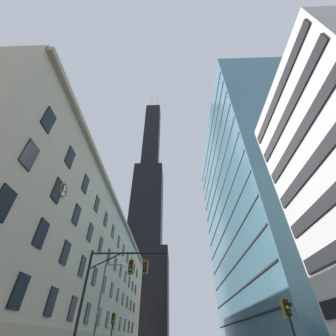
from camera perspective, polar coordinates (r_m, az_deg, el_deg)
station_building at (r=47.84m, az=-23.24°, el=-24.18°), size 15.66×70.07×22.29m
dark_skyscraper at (r=125.39m, az=-5.83°, el=-14.57°), size 25.07×25.07×178.21m
glass_office_midrise at (r=55.50m, az=22.03°, el=-8.71°), size 16.62×43.41×53.16m
traffic_signal_mast at (r=19.41m, az=-13.00°, el=-26.36°), size 6.52×0.63×7.10m
traffic_light_near_right at (r=18.65m, az=28.89°, el=-30.13°), size 0.40×0.63×3.32m
traffic_light_far_left at (r=29.04m, az=-14.27°, el=-34.46°), size 0.40×0.63×3.55m
street_lamppost at (r=28.45m, az=-16.62°, el=-29.70°), size 2.54×0.32×8.37m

